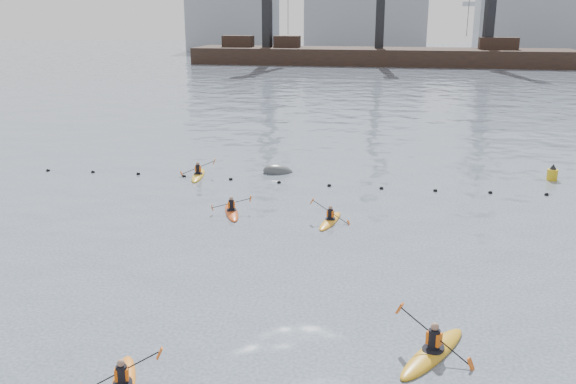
# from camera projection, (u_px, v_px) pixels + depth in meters

# --- Properties ---
(float_line) EXTENTS (33.24, 0.73, 0.24)m
(float_line) POSITION_uv_depth(u_px,v_px,m) (304.00, 183.00, 35.79)
(float_line) COLOR black
(float_line) RESTS_ON ground
(barge_pier) EXTENTS (72.00, 19.30, 29.50)m
(barge_pier) POSITION_uv_depth(u_px,v_px,m) (377.00, 55.00, 117.68)
(barge_pier) COLOR black
(barge_pier) RESTS_ON ground
(skyline) EXTENTS (141.00, 28.00, 22.00)m
(skyline) POSITION_uv_depth(u_px,v_px,m) (396.00, 14.00, 153.15)
(skyline) COLOR gray
(skyline) RESTS_ON ground
(kayaker_1) EXTENTS (2.42, 3.56, 1.45)m
(kayaker_1) POSITION_uv_depth(u_px,v_px,m) (433.00, 351.00, 17.89)
(kayaker_1) COLOR #C98E17
(kayaker_1) RESTS_ON ground
(kayaker_2) EXTENTS (1.95, 3.04, 0.98)m
(kayaker_2) POSITION_uv_depth(u_px,v_px,m) (232.00, 211.00, 30.56)
(kayaker_2) COLOR #BF4211
(kayaker_2) RESTS_ON ground
(kayaker_3) EXTENTS (2.04, 2.97, 1.21)m
(kayaker_3) POSITION_uv_depth(u_px,v_px,m) (330.00, 220.00, 29.25)
(kayaker_3) COLOR orange
(kayaker_3) RESTS_ON ground
(kayaker_5) EXTENTS (2.22, 3.27, 1.23)m
(kayaker_5) POSITION_uv_depth(u_px,v_px,m) (198.00, 175.00, 37.42)
(kayaker_5) COLOR gold
(kayaker_5) RESTS_ON ground
(mooring_buoy) EXTENTS (2.41, 1.84, 1.38)m
(mooring_buoy) POSITION_uv_depth(u_px,v_px,m) (278.00, 172.00, 38.34)
(mooring_buoy) COLOR #3B3E40
(mooring_buoy) RESTS_ON ground
(nav_buoy) EXTENTS (0.62, 0.62, 1.13)m
(nav_buoy) POSITION_uv_depth(u_px,v_px,m) (552.00, 175.00, 36.52)
(nav_buoy) COLOR gold
(nav_buoy) RESTS_ON ground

